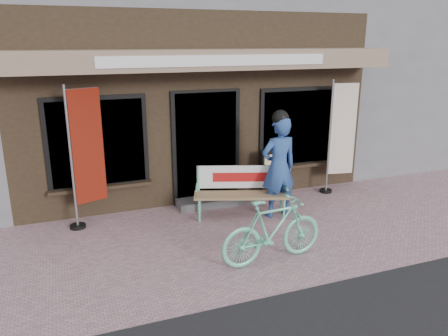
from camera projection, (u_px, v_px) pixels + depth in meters
name	position (u px, v px, depth m)	size (l,w,h in m)	color
ground	(247.00, 242.00, 6.90)	(70.00, 70.00, 0.00)	#AF8690
storefront	(166.00, 44.00, 10.51)	(7.00, 6.77, 6.00)	black
neighbor_right_near	(423.00, 49.00, 13.94)	(10.00, 7.00, 5.60)	slate
bench	(241.00, 188.00, 7.83)	(1.72, 0.95, 0.91)	#6DD5AE
person	(279.00, 165.00, 7.72)	(0.68, 0.45, 1.93)	#294B8F
bicycle	(273.00, 230.00, 6.19)	(0.45, 1.60, 0.96)	#6DD5AE
nobori_red	(85.00, 155.00, 7.25)	(0.71, 0.38, 2.42)	gray
nobori_cream	(340.00, 135.00, 8.90)	(0.70, 0.29, 2.34)	gray
menu_stand	(271.00, 173.00, 8.74)	(0.51, 0.23, 1.00)	black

